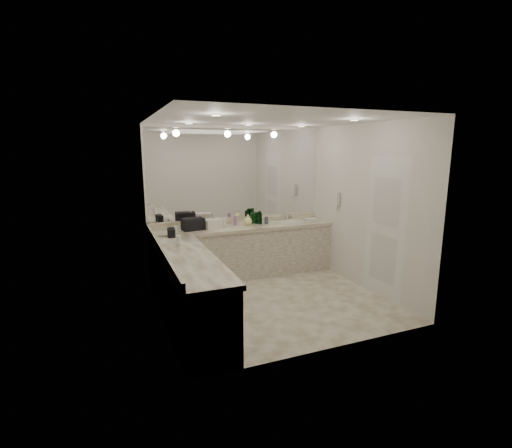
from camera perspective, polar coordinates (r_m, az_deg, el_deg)
name	(u,v)px	position (r m, az deg, el deg)	size (l,w,h in m)	color
floor	(272,300)	(5.64, 2.45, -11.56)	(3.20, 3.20, 0.00)	beige
ceiling	(273,119)	(5.21, 2.70, 15.81)	(3.20, 3.20, 0.00)	white
wall_back	(238,201)	(6.64, -2.85, 3.62)	(3.20, 0.02, 2.60)	silver
wall_left	(157,222)	(4.83, -14.94, 0.29)	(0.02, 3.00, 2.60)	silver
wall_right	(365,207)	(6.11, 16.36, 2.48)	(0.02, 3.00, 2.60)	silver
vanity_back_base	(244,252)	(6.55, -1.90, -4.36)	(3.20, 0.60, 0.84)	silver
vanity_back_top	(244,227)	(6.43, -1.90, -0.52)	(3.20, 0.64, 0.06)	#F0E8CE
vanity_left_base	(188,293)	(4.84, -10.35, -10.36)	(0.60, 2.40, 0.84)	silver
vanity_left_top	(188,258)	(4.69, -10.42, -5.24)	(0.64, 2.42, 0.06)	#F0E8CE
backsplash_back	(238,220)	(6.68, -2.76, 0.62)	(3.20, 0.04, 0.10)	#F0E8CE
backsplash_left	(160,249)	(4.91, -14.50, -3.70)	(0.04, 3.00, 0.10)	#F0E8CE
mirror_back	(238,174)	(6.59, -2.86, 7.70)	(3.12, 0.01, 1.55)	white
mirror_left	(156,184)	(4.77, -15.09, 5.91)	(0.01, 2.92, 1.55)	white
sink	(292,222)	(6.81, 5.58, 0.32)	(0.44, 0.44, 0.03)	white
faucet	(287,216)	(6.98, 4.80, 1.24)	(0.24, 0.16, 0.14)	silver
wall_phone	(337,199)	(6.63, 12.33, 3.79)	(0.06, 0.10, 0.24)	white
door	(385,229)	(5.76, 19.19, -0.74)	(0.02, 0.82, 2.10)	white
black_toiletry_bag	(193,224)	(6.15, -9.69, -0.01)	(0.35, 0.22, 0.20)	black
black_bag_spill	(171,233)	(5.76, -12.91, -1.29)	(0.10, 0.23, 0.12)	black
cream_cosmetic_case	(213,224)	(6.22, -6.63, 0.06)	(0.29, 0.18, 0.17)	silver
hand_towel	(311,219)	(6.99, 8.47, 0.72)	(0.22, 0.14, 0.04)	white
lotion_left	(179,240)	(5.18, -11.82, -2.50)	(0.06, 0.06, 0.15)	white
soap_bottle_a	(198,222)	(6.22, -8.95, 0.26)	(0.09, 0.09, 0.22)	white
soap_bottle_b	(214,223)	(6.28, -6.52, 0.20)	(0.08, 0.08, 0.17)	#AFAFCB
soap_bottle_c	(248,220)	(6.47, -1.26, 0.67)	(0.14, 0.14, 0.19)	#FFF497
green_bottle_0	(260,217)	(6.64, 0.56, 1.07)	(0.06, 0.06, 0.21)	#0C4716
green_bottle_1	(256,218)	(6.59, -0.05, 0.88)	(0.06, 0.06, 0.19)	#0C4716
green_bottle_2	(252,218)	(6.63, -0.61, 0.91)	(0.06, 0.06, 0.18)	#0C4716
green_bottle_3	(257,218)	(6.59, 0.21, 0.96)	(0.07, 0.07, 0.21)	#0C4716
green_bottle_4	(260,219)	(6.54, 0.64, 0.81)	(0.07, 0.07, 0.19)	#0C4716
amenity_bottle_0	(175,229)	(6.07, -12.28, -0.75)	(0.06, 0.06, 0.10)	white
amenity_bottle_1	(225,224)	(6.25, -4.84, 0.04)	(0.04, 0.04, 0.14)	white
amenity_bottle_2	(235,221)	(6.49, -3.19, 0.52)	(0.06, 0.06, 0.15)	#9966B2
amenity_bottle_3	(187,229)	(6.10, -10.62, -0.73)	(0.04, 0.04, 0.07)	#3F3F4C
amenity_bottle_4	(198,227)	(6.16, -8.87, -0.46)	(0.05, 0.05, 0.09)	white
amenity_bottle_5	(190,225)	(6.28, -10.05, -0.10)	(0.04, 0.04, 0.13)	#9966B2
amenity_bottle_6	(266,220)	(6.57, 1.59, 0.57)	(0.06, 0.06, 0.13)	#3F3F4C
amenity_bottle_7	(249,223)	(6.48, -1.03, 0.22)	(0.05, 0.05, 0.08)	#E57F66
amenity_bottle_8	(268,221)	(6.59, 1.92, 0.45)	(0.04, 0.04, 0.09)	silver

